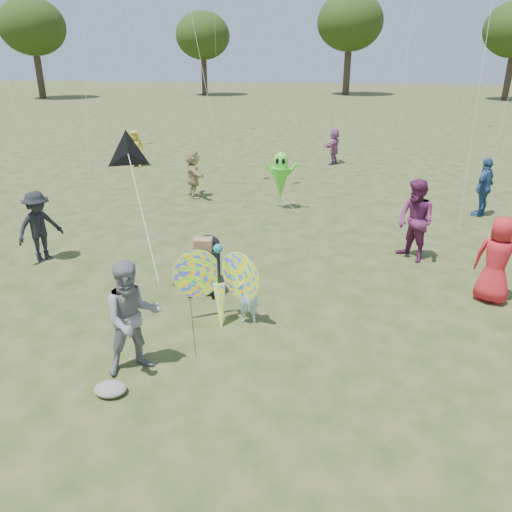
{
  "coord_description": "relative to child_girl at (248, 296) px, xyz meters",
  "views": [
    {
      "loc": [
        1.05,
        -6.53,
        4.4
      ],
      "look_at": [
        -0.2,
        1.5,
        1.1
      ],
      "focal_mm": 35.0,
      "sensor_mm": 36.0,
      "label": 1
    }
  ],
  "objects": [
    {
      "name": "crowd_e",
      "position": [
        3.22,
        3.45,
        0.42
      ],
      "size": [
        1.11,
        1.15,
        1.86
      ],
      "primitive_type": "imported",
      "rotation": [
        0.0,
        0.0,
        5.36
      ],
      "color": "#6D2455",
      "rests_on": "ground"
    },
    {
      "name": "alien_kite",
      "position": [
        -0.21,
        6.99,
        0.46
      ],
      "size": [
        1.12,
        0.69,
        1.74
      ],
      "color": "#52E636",
      "rests_on": "ground"
    },
    {
      "name": "crowd_c",
      "position": [
        5.66,
        7.24,
        0.34
      ],
      "size": [
        0.93,
        1.05,
        1.7
      ],
      "primitive_type": "imported",
      "rotation": [
        0.0,
        0.0,
        4.07
      ],
      "color": "#315687",
      "rests_on": "ground"
    },
    {
      "name": "grey_bag",
      "position": [
        -1.56,
        -2.28,
        -0.44
      ],
      "size": [
        0.46,
        0.38,
        0.15
      ],
      "primitive_type": "ellipsoid",
      "color": "gray",
      "rests_on": "ground"
    },
    {
      "name": "butterfly_kite",
      "position": [
        -0.49,
        -0.07,
        0.2
      ],
      "size": [
        1.74,
        0.75,
        1.65
      ],
      "color": "orange",
      "rests_on": "ground"
    },
    {
      "name": "crowd_a",
      "position": [
        4.44,
        1.53,
        0.33
      ],
      "size": [
        0.98,
        0.87,
        1.68
      ],
      "primitive_type": "imported",
      "rotation": [
        0.0,
        0.0,
        2.63
      ],
      "color": "red",
      "rests_on": "ground"
    },
    {
      "name": "adult_man",
      "position": [
        -1.41,
        -1.66,
        0.36
      ],
      "size": [
        1.07,
        1.02,
        1.74
      ],
      "primitive_type": "imported",
      "rotation": [
        0.0,
        0.0,
        0.6
      ],
      "color": "gray",
      "rests_on": "ground"
    },
    {
      "name": "ground",
      "position": [
        0.27,
        -1.1,
        -0.51
      ],
      "size": [
        160.0,
        160.0,
        0.0
      ],
      "primitive_type": "plane",
      "color": "#51592B",
      "rests_on": "ground"
    },
    {
      "name": "delta_kite_rig",
      "position": [
        -2.25,
        0.7,
        2.25
      ],
      "size": [
        1.7,
        2.6,
        1.78
      ],
      "color": "black",
      "rests_on": "ground"
    },
    {
      "name": "crowd_d",
      "position": [
        -3.16,
        7.91,
        0.26
      ],
      "size": [
        1.03,
        1.49,
        1.55
      ],
      "primitive_type": "imported",
      "rotation": [
        0.0,
        0.0,
        2.01
      ],
      "color": "tan",
      "rests_on": "ground"
    },
    {
      "name": "jogging_stroller",
      "position": [
        -1.08,
        1.24,
        0.1
      ],
      "size": [
        0.57,
        1.09,
        1.09
      ],
      "rotation": [
        0.0,
        0.0,
        0.13
      ],
      "color": "black",
      "rests_on": "ground"
    },
    {
      "name": "child_girl",
      "position": [
        0.0,
        0.0,
        0.0
      ],
      "size": [
        0.41,
        0.31,
        1.02
      ],
      "primitive_type": "imported",
      "rotation": [
        0.0,
        0.0,
        3.32
      ],
      "color": "#A1D4E4",
      "rests_on": "ground"
    },
    {
      "name": "crowd_b",
      "position": [
        -5.12,
        2.1,
        0.3
      ],
      "size": [
        1.05,
        1.2,
        1.62
      ],
      "primitive_type": "imported",
      "rotation": [
        0.0,
        0.0,
        1.02
      ],
      "color": "black",
      "rests_on": "ground"
    },
    {
      "name": "crowd_j",
      "position": [
        1.3,
        14.11,
        0.24
      ],
      "size": [
        0.9,
        1.46,
        1.5
      ],
      "primitive_type": "imported",
      "rotation": [
        0.0,
        0.0,
        4.36
      ],
      "color": "#A55E93",
      "rests_on": "ground"
    },
    {
      "name": "tree_line",
      "position": [
        3.94,
        43.89,
        6.35
      ],
      "size": [
        91.78,
        33.6,
        10.79
      ],
      "color": "#3A2D21",
      "rests_on": "ground"
    },
    {
      "name": "crowd_g",
      "position": [
        -6.89,
        12.35,
        0.23
      ],
      "size": [
        0.82,
        0.63,
        1.48
      ],
      "primitive_type": "imported",
      "rotation": [
        0.0,
        0.0,
        0.25
      ],
      "color": "yellow",
      "rests_on": "ground"
    }
  ]
}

